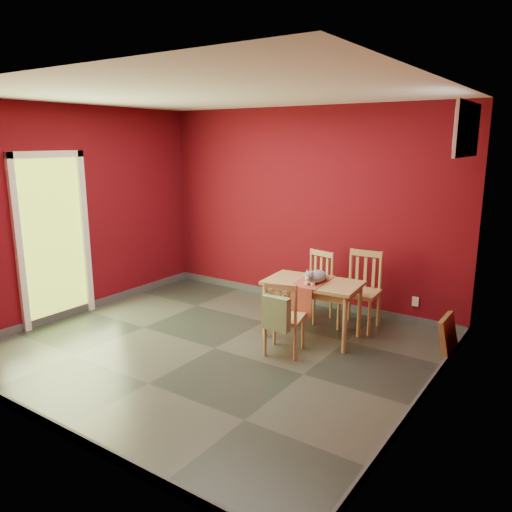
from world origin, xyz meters
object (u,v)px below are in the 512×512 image
Objects in this scene: chair_near at (284,317)px; chair_far_right at (361,289)px; dining_table at (313,288)px; picture_frame at (448,337)px; cat at (316,274)px; tote_bag at (276,313)px; chair_far_left at (315,284)px.

chair_far_right is at bearing 73.47° from chair_near.
chair_far_right is at bearing 61.74° from dining_table.
chair_near is at bearing -148.92° from picture_frame.
cat is at bearing 81.42° from chair_near.
tote_bag is (-0.33, -1.42, 0.04)m from chair_far_right.
picture_frame is (1.46, 0.30, -0.37)m from dining_table.
dining_table reaches higher than picture_frame.
picture_frame is (1.49, 0.90, -0.19)m from chair_near.
tote_bag is at bearing -143.00° from picture_frame.
chair_far_left is at bearing 101.96° from tote_bag.
chair_far_left is 0.80m from cat.
chair_far_right reaches higher than dining_table.
picture_frame is at bearing -15.98° from chair_far_right.
tote_bag is at bearing -89.66° from dining_table.
tote_bag is (0.30, -1.41, 0.08)m from chair_far_left.
chair_near is at bearing -77.57° from chair_far_left.
chair_far_right is at bearing 76.92° from tote_bag.
chair_far_left is 2.19× the size of cat.
chair_near is 2.07× the size of cat.
picture_frame is at bearing -10.00° from chair_far_left.
chair_near is at bearing 99.06° from tote_bag.
chair_near is 1.93× the size of tote_bag.
chair_near reaches higher than dining_table.
chair_far_right is (0.63, 0.01, 0.04)m from chair_far_left.
chair_near is 0.23m from tote_bag.
chair_far_right reaches higher than cat.
tote_bag is (0.00, -0.80, -0.07)m from dining_table.
chair_far_right reaches higher than chair_far_left.
chair_near is at bearing -92.61° from dining_table.
chair_far_left is at bearing 115.70° from dining_table.
chair_near is 1.75m from picture_frame.
chair_near is (0.27, -1.21, -0.02)m from chair_far_left.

